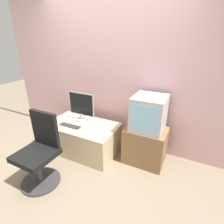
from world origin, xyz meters
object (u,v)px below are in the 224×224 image
object	(u,v)px
keyboard	(70,126)
cardboard_box_lower	(43,137)
main_monitor	(82,107)
crt_tv	(149,113)
office_chair	(40,154)
mouse	(83,129)

from	to	relation	value
keyboard	cardboard_box_lower	xyz separation A→B (m)	(-0.66, -0.02, -0.39)
main_monitor	crt_tv	size ratio (longest dim) A/B	0.96
keyboard	cardboard_box_lower	world-z (taller)	keyboard
cardboard_box_lower	keyboard	bearing A→B (deg)	1.65
crt_tv	main_monitor	bearing A→B (deg)	-177.14
office_chair	mouse	bearing A→B (deg)	73.50
office_chair	cardboard_box_lower	bearing A→B (deg)	136.83
main_monitor	keyboard	size ratio (longest dim) A/B	1.29
mouse	office_chair	xyz separation A→B (m)	(-0.20, -0.69, -0.09)
office_chair	cardboard_box_lower	xyz separation A→B (m)	(-0.71, 0.67, -0.31)
main_monitor	keyboard	world-z (taller)	main_monitor
crt_tv	cardboard_box_lower	size ratio (longest dim) A/B	2.06
mouse	office_chair	size ratio (longest dim) A/B	0.06
mouse	cardboard_box_lower	xyz separation A→B (m)	(-0.91, -0.02, -0.40)
main_monitor	mouse	xyz separation A→B (m)	(0.22, -0.30, -0.22)
cardboard_box_lower	main_monitor	bearing A→B (deg)	24.42
crt_tv	cardboard_box_lower	bearing A→B (deg)	-168.56
keyboard	office_chair	bearing A→B (deg)	-85.96
main_monitor	office_chair	size ratio (longest dim) A/B	0.50
crt_tv	office_chair	xyz separation A→B (m)	(-1.14, -1.04, -0.40)
office_chair	cardboard_box_lower	size ratio (longest dim) A/B	3.97
main_monitor	mouse	distance (m)	0.43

